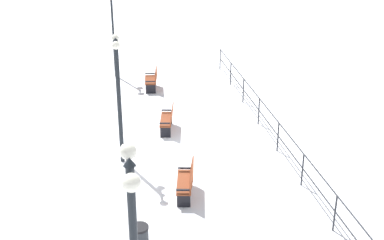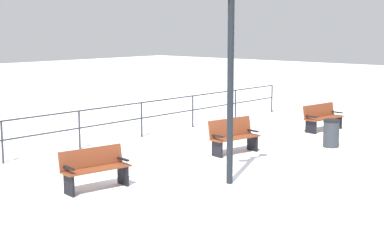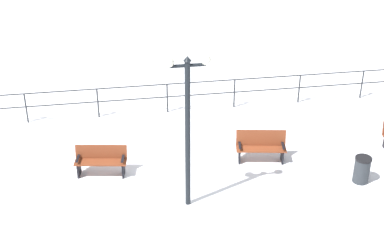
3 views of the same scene
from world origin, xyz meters
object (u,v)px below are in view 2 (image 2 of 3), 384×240
at_px(lamppost_middle, 231,56).
at_px(bench_second, 95,168).
at_px(bench_third, 233,136).
at_px(trash_bin, 331,133).
at_px(bench_fourth, 322,117).

bearing_deg(lamppost_middle, bench_second, -128.90).
bearing_deg(bench_third, trash_bin, 68.13).
distance_m(bench_third, bench_fourth, 4.75).
distance_m(bench_second, lamppost_middle, 3.71).
height_order(bench_second, trash_bin, bench_second).
xyz_separation_m(lamppost_middle, trash_bin, (-0.25, 5.01, -2.39)).
bearing_deg(trash_bin, bench_second, -102.17).
height_order(bench_third, bench_fourth, bench_third).
distance_m(bench_second, trash_bin, 7.44).
bearing_deg(bench_third, lamppost_middle, -43.86).
bearing_deg(bench_second, bench_third, 99.46).
xyz_separation_m(bench_second, trash_bin, (1.57, 7.27, -0.07)).
relative_size(bench_second, bench_fourth, 0.93).
xyz_separation_m(bench_second, bench_fourth, (0.04, 9.50, -0.01)).
bearing_deg(bench_third, bench_fourth, 99.58).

